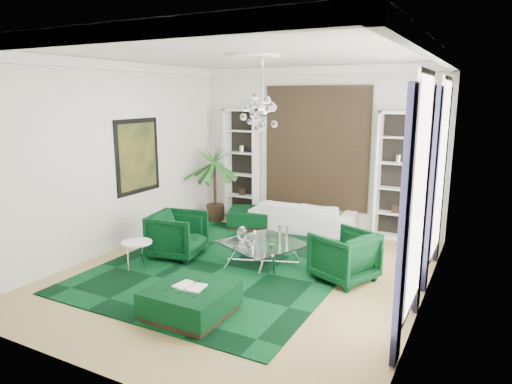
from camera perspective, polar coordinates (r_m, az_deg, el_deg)
The scene contains 30 objects.
floor at distance 8.39m, azimuth -1.22°, elevation -9.99°, with size 6.00×7.00×0.02m, color tan.
ceiling at distance 7.80m, azimuth -1.35°, elevation 17.00°, with size 6.00×7.00×0.02m, color white.
wall_back at distance 11.04m, azimuth 7.63°, elevation 5.52°, with size 6.00×0.02×3.80m, color silver.
wall_front at distance 5.16m, azimuth -20.60°, elevation -2.61°, with size 6.00×0.02×3.80m, color silver.
wall_left at distance 9.68m, azimuth -17.10°, elevation 4.18°, with size 0.02×7.00×3.80m, color silver.
wall_right at distance 6.95m, azimuth 20.97°, elevation 1.00°, with size 0.02×7.00×3.80m, color silver.
crown_molding at distance 7.79m, azimuth -1.35°, elevation 16.19°, with size 6.00×7.00×0.18m, color white, non-canonical shape.
ceiling_medallion at distance 8.06m, azimuth -0.27°, elevation 16.56°, with size 0.90×0.90×0.05m, color white.
tapestry at distance 11.00m, azimuth 7.54°, elevation 5.49°, with size 2.50×0.06×2.80m, color black.
shelving_left at distance 11.74m, azimuth -1.76°, elevation 3.54°, with size 0.90×0.38×2.80m, color white, non-canonical shape.
shelving_right at distance 10.41m, azimuth 17.28°, elevation 1.90°, with size 0.90×0.38×2.80m, color white, non-canonical shape.
painting at distance 10.09m, azimuth -14.53°, elevation 4.34°, with size 0.04×1.30×1.60m, color black.
window_near at distance 6.07m, azimuth 19.72°, elevation -0.41°, with size 0.03×1.10×2.90m, color white.
curtain_near_a at distance 5.39m, azimuth 17.95°, elevation -4.56°, with size 0.07×0.30×3.25m, color black.
curtain_near_b at distance 6.89m, azimuth 20.24°, elevation -1.17°, with size 0.07×0.30×3.25m, color black.
window_far at distance 8.42m, azimuth 22.12°, elevation 2.72°, with size 0.03×1.10×2.90m, color white.
curtain_far_a at distance 7.70m, azimuth 21.10°, elevation 0.11°, with size 0.07×0.30×3.25m, color black.
curtain_far_b at distance 9.23m, azimuth 22.30°, elevation 1.88°, with size 0.07×0.30×3.25m, color black.
rug at distance 8.64m, azimuth -3.77°, elevation -9.18°, with size 4.20×5.00×0.02m, color black.
sofa at distance 10.76m, azimuth 5.84°, elevation -3.02°, with size 2.40×0.94×0.70m, color silver.
armchair_left at distance 9.13m, azimuth -9.79°, elevation -5.29°, with size 0.95×0.98×0.89m, color black.
armchair_right at distance 8.03m, azimuth 10.96°, elevation -7.86°, with size 0.92×0.95×0.86m, color black.
coffee_table at distance 8.60m, azimuth 0.87°, elevation -7.76°, with size 1.29×1.29×0.44m, color white, non-canonical shape.
ottoman_side at distance 11.07m, azimuth -0.78°, elevation -3.26°, with size 0.96×0.96×0.43m, color black.
ottoman_front at distance 6.82m, azimuth -8.16°, elevation -13.37°, with size 1.11×1.11×0.44m, color black.
book at distance 6.72m, azimuth -8.22°, elevation -11.53°, with size 0.45×0.30×0.03m, color white.
side_table at distance 8.64m, azimuth -14.59°, elevation -7.78°, with size 0.55×0.55×0.52m, color white.
palm at distance 11.48m, azimuth -5.19°, elevation 2.38°, with size 1.52×1.52×2.44m, color #256822, non-canonical shape.
chandelier at distance 8.03m, azimuth 0.83°, elevation 10.01°, with size 0.77×0.77×0.70m, color white, non-canonical shape.
table_plant at distance 8.12m, azimuth 2.06°, elevation -6.43°, with size 0.13×0.11×0.24m, color #256822.
Camera 1 is at (3.78, -6.79, 3.14)m, focal length 32.00 mm.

